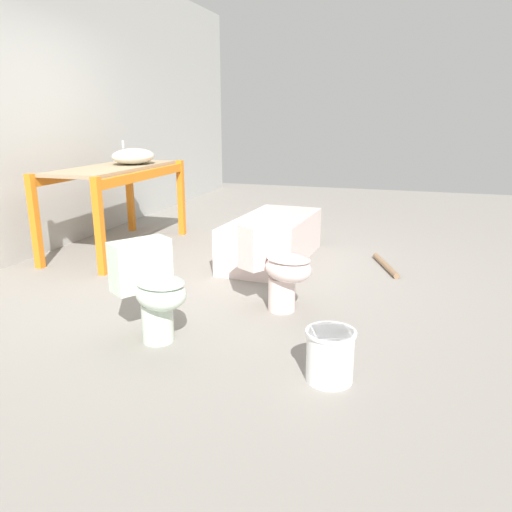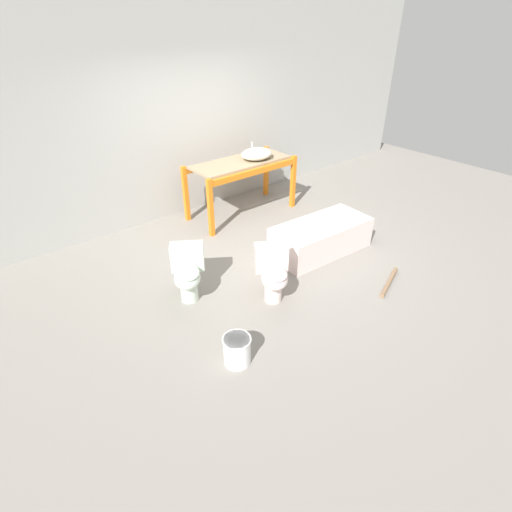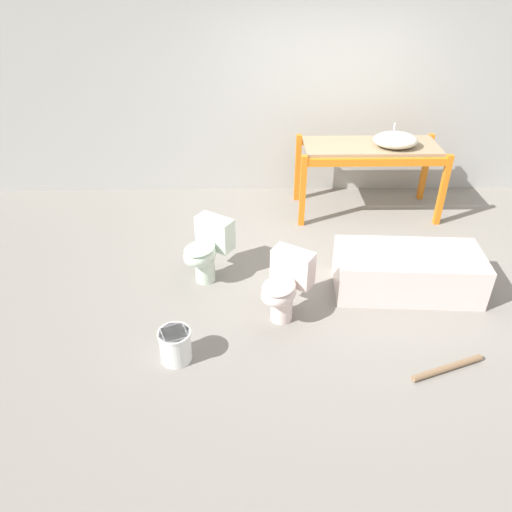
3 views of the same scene
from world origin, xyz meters
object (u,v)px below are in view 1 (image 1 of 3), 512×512
bucket_white (330,354)px  bathtub_main (272,236)px  toilet_far (278,263)px  toilet_near (152,287)px  sink_basin (133,156)px

bucket_white → bathtub_main: bearing=23.3°
toilet_far → toilet_near: bearing=172.0°
toilet_near → toilet_far: bearing=-6.7°
bathtub_main → toilet_near: 2.02m
toilet_far → bucket_white: 1.12m
sink_basin → bucket_white: bearing=-132.6°
bathtub_main → toilet_far: 1.32m
bathtub_main → bucket_white: bathtub_main is taller
toilet_far → sink_basin: bearing=87.0°
toilet_far → bucket_white: size_ratio=2.17×
toilet_near → toilet_far: (0.75, -0.63, 0.00)m
bathtub_main → toilet_near: bearing=176.6°
bathtub_main → toilet_near: size_ratio=2.27×
toilet_far → bathtub_main: bearing=49.6°
sink_basin → toilet_near: bearing=-147.5°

